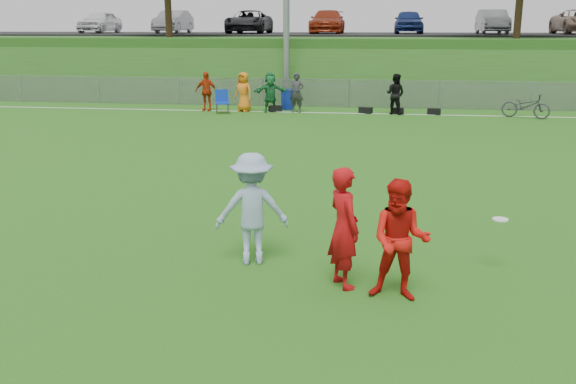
% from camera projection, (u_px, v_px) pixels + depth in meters
% --- Properties ---
extents(ground, '(120.00, 120.00, 0.00)m').
position_uv_depth(ground, '(288.00, 266.00, 10.15)').
color(ground, '#206214').
rests_on(ground, ground).
extents(sideline_far, '(60.00, 0.10, 0.01)m').
position_uv_depth(sideline_far, '(347.00, 113.00, 27.39)').
color(sideline_far, white).
rests_on(sideline_far, ground).
extents(fence, '(58.00, 0.06, 1.30)m').
position_uv_depth(fence, '(349.00, 93.00, 29.14)').
color(fence, gray).
rests_on(fence, ground).
extents(berm, '(120.00, 18.00, 3.00)m').
position_uv_depth(berm, '(358.00, 61.00, 39.45)').
color(berm, '#294D15').
rests_on(berm, ground).
extents(parking_lot, '(120.00, 12.00, 0.10)m').
position_uv_depth(parking_lot, '(360.00, 34.00, 40.97)').
color(parking_lot, black).
rests_on(parking_lot, berm).
extents(car_row, '(32.04, 5.18, 1.44)m').
position_uv_depth(car_row, '(341.00, 22.00, 39.98)').
color(car_row, white).
rests_on(car_row, parking_lot).
extents(spectator_row, '(9.20, 1.12, 1.69)m').
position_uv_depth(spectator_row, '(284.00, 92.00, 27.54)').
color(spectator_row, '#BE320D').
rests_on(spectator_row, ground).
extents(gear_bags, '(7.37, 0.48, 0.26)m').
position_uv_depth(gear_bags, '(367.00, 110.00, 27.33)').
color(gear_bags, black).
rests_on(gear_bags, ground).
extents(player_red_left, '(0.70, 0.78, 1.78)m').
position_uv_depth(player_red_left, '(344.00, 228.00, 9.17)').
color(player_red_left, '#AD0C0F').
rests_on(player_red_left, ground).
extents(player_red_center, '(0.91, 0.75, 1.71)m').
position_uv_depth(player_red_center, '(400.00, 240.00, 8.74)').
color(player_red_center, red).
rests_on(player_red_center, ground).
extents(player_blue, '(1.27, 0.90, 1.79)m').
position_uv_depth(player_blue, '(252.00, 209.00, 10.08)').
color(player_blue, '#93ABCC').
rests_on(player_blue, ground).
extents(frisbee, '(0.24, 0.24, 0.02)m').
position_uv_depth(frisbee, '(500.00, 219.00, 9.73)').
color(frisbee, white).
rests_on(frisbee, ground).
extents(recycling_bin, '(0.67, 0.67, 0.88)m').
position_uv_depth(recycling_bin, '(288.00, 99.00, 28.59)').
color(recycling_bin, '#0D2596').
rests_on(recycling_bin, ground).
extents(camp_chair, '(0.71, 0.72, 1.00)m').
position_uv_depth(camp_chair, '(222.00, 107.00, 27.27)').
color(camp_chair, '#0F34AC').
rests_on(camp_chair, ground).
extents(bicycle, '(2.01, 1.35, 1.00)m').
position_uv_depth(bicycle, '(526.00, 106.00, 25.89)').
color(bicycle, '#2E2E30').
rests_on(bicycle, ground).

